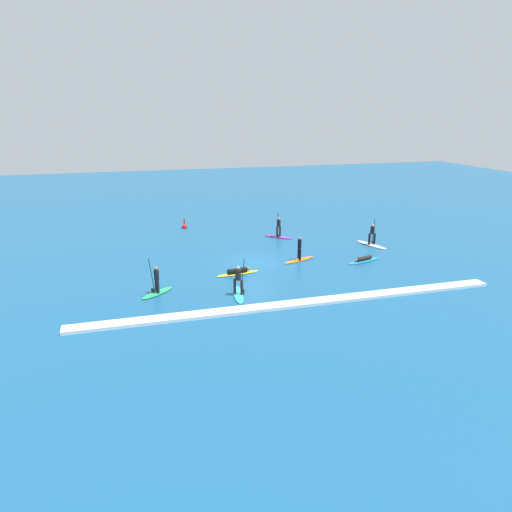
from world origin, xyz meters
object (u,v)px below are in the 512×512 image
(surfer_on_blue_board, at_px, (364,260))
(marker_buoy, at_px, (185,226))
(surfer_on_teal_board, at_px, (238,286))
(surfer_on_purple_board, at_px, (279,232))
(surfer_on_green_board, at_px, (157,287))
(surfer_on_white_board, at_px, (372,240))
(surfer_on_orange_board, at_px, (299,255))
(surfer_on_yellow_board, at_px, (238,272))

(surfer_on_blue_board, bearing_deg, marker_buoy, -69.59)
(surfer_on_blue_board, bearing_deg, surfer_on_teal_board, 2.89)
(surfer_on_teal_board, bearing_deg, surfer_on_purple_board, -19.70)
(surfer_on_blue_board, bearing_deg, surfer_on_green_board, -8.96)
(surfer_on_white_board, height_order, marker_buoy, surfer_on_white_board)
(surfer_on_blue_board, height_order, marker_buoy, marker_buoy)
(surfer_on_orange_board, bearing_deg, marker_buoy, -84.99)
(surfer_on_teal_board, bearing_deg, marker_buoy, 11.02)
(surfer_on_orange_board, relative_size, surfer_on_teal_board, 0.95)
(surfer_on_orange_board, height_order, surfer_on_green_board, surfer_on_green_board)
(surfer_on_yellow_board, bearing_deg, surfer_on_purple_board, 47.59)
(surfer_on_green_board, distance_m, marker_buoy, 17.11)
(marker_buoy, bearing_deg, surfer_on_purple_board, -37.84)
(surfer_on_purple_board, relative_size, marker_buoy, 2.31)
(surfer_on_green_board, bearing_deg, surfer_on_orange_board, 159.46)
(surfer_on_blue_board, distance_m, marker_buoy, 18.14)
(surfer_on_yellow_board, height_order, surfer_on_blue_board, surfer_on_yellow_board)
(surfer_on_blue_board, relative_size, surfer_on_white_board, 0.92)
(surfer_on_yellow_board, height_order, surfer_on_green_board, surfer_on_green_board)
(surfer_on_white_board, bearing_deg, surfer_on_purple_board, 38.25)
(surfer_on_yellow_board, bearing_deg, marker_buoy, 88.03)
(surfer_on_white_board, distance_m, marker_buoy, 17.48)
(surfer_on_blue_board, relative_size, marker_buoy, 2.98)
(surfer_on_orange_board, distance_m, surfer_on_green_board, 11.45)
(surfer_on_purple_board, relative_size, surfer_on_teal_board, 0.79)
(surfer_on_purple_board, relative_size, surfer_on_white_board, 0.72)
(surfer_on_yellow_board, relative_size, surfer_on_blue_board, 1.02)
(surfer_on_purple_board, distance_m, marker_buoy, 9.46)
(surfer_on_purple_board, bearing_deg, surfer_on_yellow_board, -80.66)
(surfer_on_purple_board, distance_m, surfer_on_teal_board, 14.17)
(surfer_on_orange_board, bearing_deg, surfer_on_teal_board, 19.48)
(surfer_on_purple_board, distance_m, surfer_on_blue_board, 9.24)
(surfer_on_orange_board, distance_m, surfer_on_teal_board, 8.22)
(surfer_on_yellow_board, xyz_separation_m, surfer_on_white_board, (12.42, 4.03, 0.27))
(surfer_on_orange_board, bearing_deg, surfer_on_yellow_board, -4.14)
(surfer_on_teal_board, distance_m, marker_buoy, 18.26)
(surfer_on_teal_board, bearing_deg, surfer_on_yellow_board, -4.92)
(surfer_on_yellow_board, xyz_separation_m, marker_buoy, (-1.62, 14.45, -0.00))
(surfer_on_blue_board, relative_size, surfer_on_green_board, 1.33)
(surfer_on_purple_board, distance_m, surfer_on_green_board, 15.78)
(surfer_on_orange_board, relative_size, surfer_on_white_board, 0.87)
(surfer_on_teal_board, bearing_deg, surfer_on_green_board, 79.95)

